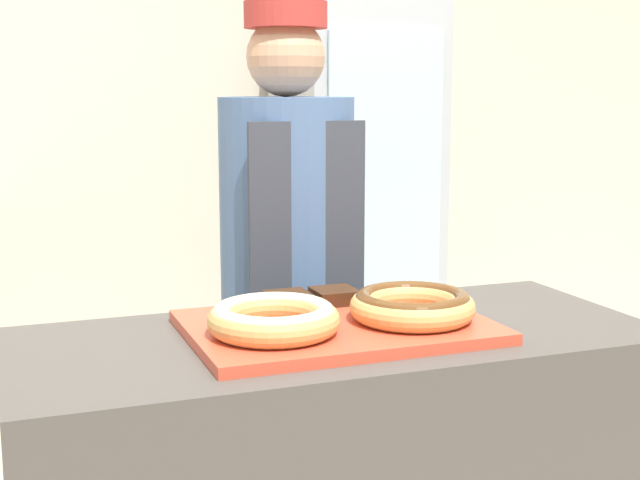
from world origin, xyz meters
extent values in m
cube|color=beige|center=(0.00, 2.13, 1.35)|extent=(8.00, 0.06, 2.70)
cube|color=#D84C33|center=(0.00, 0.00, 0.90)|extent=(0.62, 0.44, 0.02)
torus|color=tan|center=(-0.15, -0.04, 0.95)|extent=(0.26, 0.26, 0.06)
torus|color=beige|center=(-0.15, -0.04, 0.96)|extent=(0.24, 0.24, 0.03)
torus|color=tan|center=(0.15, -0.04, 0.95)|extent=(0.26, 0.26, 0.06)
torus|color=brown|center=(0.15, -0.04, 0.96)|extent=(0.24, 0.24, 0.03)
cube|color=#382111|center=(-0.06, 0.15, 0.93)|extent=(0.10, 0.10, 0.03)
cube|color=#382111|center=(0.06, 0.15, 0.93)|extent=(0.10, 0.10, 0.03)
cylinder|color=#4C4C51|center=(0.10, 0.64, 0.39)|extent=(0.27, 0.27, 0.78)
cylinder|color=#4C6B99|center=(0.10, 0.64, 1.08)|extent=(0.37, 0.37, 0.59)
cube|color=#383D47|center=(0.10, 0.47, 0.70)|extent=(0.31, 0.02, 1.23)
sphere|color=tan|center=(0.10, 0.64, 1.48)|extent=(0.21, 0.21, 0.21)
cylinder|color=#B2332D|center=(0.10, 0.64, 1.59)|extent=(0.22, 0.22, 0.07)
cube|color=#ADB2B7|center=(0.78, 1.75, 0.87)|extent=(0.58, 0.58, 1.75)
cube|color=silver|center=(0.78, 1.45, 0.91)|extent=(0.47, 0.02, 1.40)
camera|label=1|loc=(-0.66, -1.67, 1.40)|focal=50.00mm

